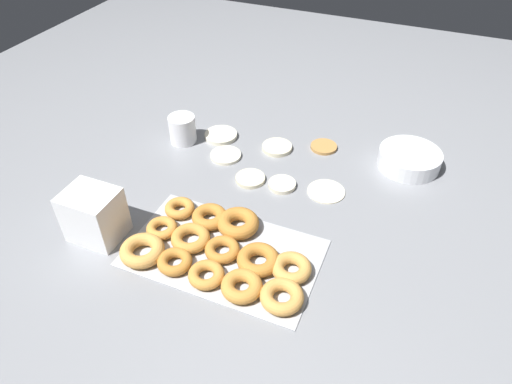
{
  "coord_description": "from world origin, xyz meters",
  "views": [
    {
      "loc": [
        0.38,
        -1.0,
        0.88
      ],
      "look_at": [
        0.0,
        -0.09,
        0.04
      ],
      "focal_mm": 32.0,
      "sensor_mm": 36.0,
      "label": 1
    }
  ],
  "objects_px": {
    "pancake_2": "(326,191)",
    "batter_bowl": "(409,159)",
    "paper_cup": "(182,129)",
    "pancake_1": "(226,155)",
    "pancake_0": "(277,147)",
    "donut_tray": "(219,251)",
    "container_stack": "(94,215)",
    "pancake_4": "(250,178)",
    "pancake_3": "(282,184)",
    "pancake_5": "(324,147)",
    "pancake_6": "(221,135)"
  },
  "relations": [
    {
      "from": "pancake_2",
      "to": "batter_bowl",
      "type": "height_order",
      "value": "batter_bowl"
    },
    {
      "from": "paper_cup",
      "to": "pancake_1",
      "type": "bearing_deg",
      "value": -9.04
    },
    {
      "from": "pancake_0",
      "to": "donut_tray",
      "type": "relative_size",
      "value": 0.2
    },
    {
      "from": "donut_tray",
      "to": "container_stack",
      "type": "bearing_deg",
      "value": -170.5
    },
    {
      "from": "pancake_0",
      "to": "pancake_4",
      "type": "distance_m",
      "value": 0.19
    },
    {
      "from": "pancake_1",
      "to": "paper_cup",
      "type": "relative_size",
      "value": 1.07
    },
    {
      "from": "pancake_0",
      "to": "container_stack",
      "type": "height_order",
      "value": "container_stack"
    },
    {
      "from": "pancake_4",
      "to": "pancake_2",
      "type": "bearing_deg",
      "value": 8.49
    },
    {
      "from": "pancake_1",
      "to": "donut_tray",
      "type": "relative_size",
      "value": 0.21
    },
    {
      "from": "pancake_3",
      "to": "pancake_4",
      "type": "height_order",
      "value": "pancake_3"
    },
    {
      "from": "pancake_1",
      "to": "pancake_5",
      "type": "xyz_separation_m",
      "value": [
        0.28,
        0.17,
        -0.0
      ]
    },
    {
      "from": "pancake_5",
      "to": "batter_bowl",
      "type": "xyz_separation_m",
      "value": [
        0.28,
        0.01,
        0.02
      ]
    },
    {
      "from": "pancake_4",
      "to": "donut_tray",
      "type": "relative_size",
      "value": 0.19
    },
    {
      "from": "pancake_0",
      "to": "donut_tray",
      "type": "height_order",
      "value": "donut_tray"
    },
    {
      "from": "pancake_0",
      "to": "batter_bowl",
      "type": "xyz_separation_m",
      "value": [
        0.42,
        0.07,
        0.02
      ]
    },
    {
      "from": "donut_tray",
      "to": "container_stack",
      "type": "height_order",
      "value": "container_stack"
    },
    {
      "from": "pancake_0",
      "to": "paper_cup",
      "type": "xyz_separation_m",
      "value": [
        -0.31,
        -0.08,
        0.04
      ]
    },
    {
      "from": "pancake_5",
      "to": "donut_tray",
      "type": "relative_size",
      "value": 0.18
    },
    {
      "from": "pancake_1",
      "to": "pancake_5",
      "type": "height_order",
      "value": "same"
    },
    {
      "from": "pancake_1",
      "to": "batter_bowl",
      "type": "xyz_separation_m",
      "value": [
        0.56,
        0.18,
        0.02
      ]
    },
    {
      "from": "pancake_0",
      "to": "pancake_1",
      "type": "distance_m",
      "value": 0.18
    },
    {
      "from": "paper_cup",
      "to": "batter_bowl",
      "type": "bearing_deg",
      "value": 11.71
    },
    {
      "from": "pancake_5",
      "to": "paper_cup",
      "type": "height_order",
      "value": "paper_cup"
    },
    {
      "from": "pancake_2",
      "to": "donut_tray",
      "type": "relative_size",
      "value": 0.23
    },
    {
      "from": "pancake_0",
      "to": "pancake_4",
      "type": "bearing_deg",
      "value": -95.32
    },
    {
      "from": "pancake_3",
      "to": "pancake_4",
      "type": "bearing_deg",
      "value": -174.88
    },
    {
      "from": "pancake_5",
      "to": "batter_bowl",
      "type": "height_order",
      "value": "batter_bowl"
    },
    {
      "from": "pancake_2",
      "to": "paper_cup",
      "type": "distance_m",
      "value": 0.53
    },
    {
      "from": "pancake_5",
      "to": "batter_bowl",
      "type": "relative_size",
      "value": 0.45
    },
    {
      "from": "pancake_1",
      "to": "pancake_3",
      "type": "bearing_deg",
      "value": -17.86
    },
    {
      "from": "pancake_0",
      "to": "pancake_6",
      "type": "distance_m",
      "value": 0.21
    },
    {
      "from": "pancake_4",
      "to": "pancake_6",
      "type": "distance_m",
      "value": 0.26
    },
    {
      "from": "paper_cup",
      "to": "container_stack",
      "type": "bearing_deg",
      "value": -88.5
    },
    {
      "from": "pancake_3",
      "to": "pancake_0",
      "type": "bearing_deg",
      "value": 115.04
    },
    {
      "from": "pancake_1",
      "to": "pancake_6",
      "type": "xyz_separation_m",
      "value": [
        -0.07,
        0.1,
        0.0
      ]
    },
    {
      "from": "pancake_1",
      "to": "container_stack",
      "type": "xyz_separation_m",
      "value": [
        -0.16,
        -0.45,
        0.07
      ]
    },
    {
      "from": "donut_tray",
      "to": "pancake_2",
      "type": "bearing_deg",
      "value": 62.34
    },
    {
      "from": "pancake_5",
      "to": "container_stack",
      "type": "relative_size",
      "value": 0.62
    },
    {
      "from": "pancake_4",
      "to": "pancake_6",
      "type": "bearing_deg",
      "value": 136.44
    },
    {
      "from": "donut_tray",
      "to": "pancake_0",
      "type": "bearing_deg",
      "value": 93.58
    },
    {
      "from": "pancake_2",
      "to": "pancake_6",
      "type": "xyz_separation_m",
      "value": [
        -0.42,
        0.14,
        0.0
      ]
    },
    {
      "from": "batter_bowl",
      "to": "paper_cup",
      "type": "bearing_deg",
      "value": -168.29
    },
    {
      "from": "pancake_2",
      "to": "pancake_3",
      "type": "relative_size",
      "value": 1.34
    },
    {
      "from": "pancake_6",
      "to": "donut_tray",
      "type": "relative_size",
      "value": 0.23
    },
    {
      "from": "pancake_0",
      "to": "pancake_1",
      "type": "relative_size",
      "value": 0.99
    },
    {
      "from": "pancake_2",
      "to": "container_stack",
      "type": "relative_size",
      "value": 0.79
    },
    {
      "from": "batter_bowl",
      "to": "paper_cup",
      "type": "distance_m",
      "value": 0.75
    },
    {
      "from": "pancake_2",
      "to": "paper_cup",
      "type": "bearing_deg",
      "value": 172.02
    },
    {
      "from": "container_stack",
      "to": "paper_cup",
      "type": "relative_size",
      "value": 1.5
    },
    {
      "from": "pancake_2",
      "to": "pancake_6",
      "type": "bearing_deg",
      "value": 161.02
    }
  ]
}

